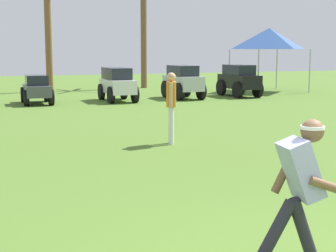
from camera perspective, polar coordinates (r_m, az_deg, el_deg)
The scene contains 9 objects.
frisbee_thrower at distance 4.81m, azimuth 14.36°, elevation -6.68°, with size 1.06×0.59×1.42m.
teammate_near_sideline at distance 11.16m, azimuth 0.35°, elevation 2.78°, with size 0.32×0.48×1.56m.
parked_car_slot_c at distance 20.35m, azimuth -14.35°, elevation 3.99°, with size 1.15×2.23×1.10m.
parked_car_slot_d at distance 20.90m, azimuth -5.65°, elevation 4.75°, with size 1.19×2.42×1.34m.
parked_car_slot_e at distance 21.94m, azimuth 1.66°, elevation 5.01°, with size 1.17×2.35×1.40m.
parked_car_slot_f at distance 23.12m, azimuth 7.87°, elevation 5.11°, with size 1.17×2.36×1.40m.
palm_tree_far_left at distance 26.40m, azimuth -13.16°, elevation 11.92°, with size 3.49×2.90×6.22m.
palm_tree_left_of_centre at distance 28.30m, azimuth -2.72°, elevation 11.69°, with size 3.86×3.45×6.07m.
event_tent at distance 26.17m, azimuth 11.14°, elevation 9.49°, with size 2.99×2.99×3.12m.
Camera 1 is at (-2.84, -2.99, 2.03)m, focal length 55.00 mm.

